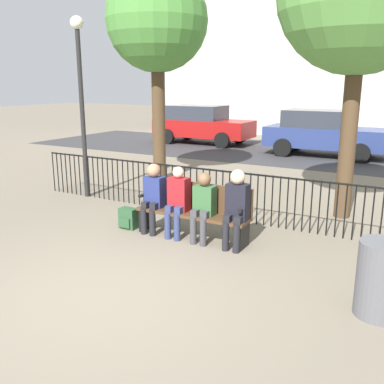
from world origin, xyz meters
TOP-DOWN VIEW (x-y plane):
  - ground_plane at (0.00, 0.00)m, footprint 80.00×80.00m
  - park_bench at (0.00, 2.31)m, footprint 1.97×0.45m
  - seated_person_0 at (-0.74, 2.18)m, footprint 0.34×0.39m
  - seated_person_1 at (-0.25, 2.18)m, footprint 0.34×0.39m
  - seated_person_2 at (0.24, 2.17)m, footprint 0.34×0.39m
  - seated_person_3 at (0.81, 2.18)m, footprint 0.34×0.39m
  - backpack at (-1.24, 2.11)m, footprint 0.32×0.23m
  - fence_railing at (-0.02, 3.45)m, footprint 9.01×0.03m
  - tree_1 at (-2.94, 5.70)m, footprint 2.54×2.54m
  - lamp_post at (-3.46, 3.45)m, footprint 0.28×0.28m
  - street_surface at (0.00, 12.00)m, footprint 24.00×6.00m
  - parked_car_1 at (-0.04, 11.91)m, footprint 4.20×1.94m
  - parked_car_2 at (-5.39, 12.68)m, footprint 4.20×1.94m
  - trash_bin at (3.03, 1.11)m, footprint 0.54×0.54m

SIDE VIEW (x-z plane):
  - ground_plane at x=0.00m, z-range 0.00..0.00m
  - street_surface at x=0.00m, z-range 0.00..0.01m
  - backpack at x=-1.24m, z-range 0.00..0.37m
  - trash_bin at x=3.03m, z-range 0.00..0.86m
  - park_bench at x=0.00m, z-range 0.04..0.96m
  - fence_railing at x=-0.02m, z-range 0.08..1.03m
  - seated_person_2 at x=0.24m, z-range 0.08..1.23m
  - seated_person_1 at x=-0.25m, z-range 0.07..1.27m
  - seated_person_0 at x=-0.74m, z-range 0.08..1.29m
  - seated_person_3 at x=0.81m, z-range 0.08..1.34m
  - parked_car_1 at x=-0.04m, z-range 0.03..1.65m
  - parked_car_2 at x=-5.39m, z-range 0.03..1.65m
  - lamp_post at x=-3.46m, z-range 0.61..4.51m
  - tree_1 at x=-2.94m, z-range 1.34..6.66m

